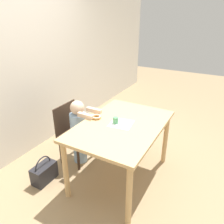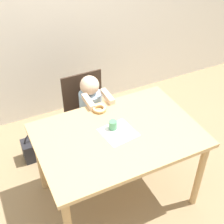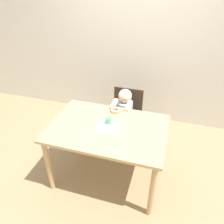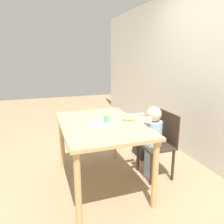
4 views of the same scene
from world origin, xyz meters
name	(u,v)px [view 1 (image 1 of 4)]	position (x,y,z in m)	size (l,w,h in m)	color
ground_plane	(121,176)	(0.00, 0.00, 0.00)	(12.00, 12.00, 0.00)	#997F5B
wall_back	(24,68)	(0.00, 1.51, 1.25)	(8.00, 0.05, 2.50)	silver
dining_table	(121,131)	(0.00, 0.00, 0.67)	(1.29, 0.88, 0.77)	tan
chair	(73,132)	(0.03, 0.76, 0.44)	(0.42, 0.37, 0.83)	#38281E
child_figure	(79,131)	(0.03, 0.65, 0.48)	(0.24, 0.41, 0.91)	#99BCE0
donut	(96,117)	(-0.01, 0.34, 0.78)	(0.12, 0.12, 0.03)	tan
napkin	(121,124)	(0.01, 0.01, 0.77)	(0.28, 0.28, 0.00)	white
handbag	(44,172)	(-0.53, 0.80, 0.12)	(0.31, 0.17, 0.35)	#232328
cup	(116,120)	(-0.01, 0.07, 0.81)	(0.07, 0.07, 0.08)	#519E66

